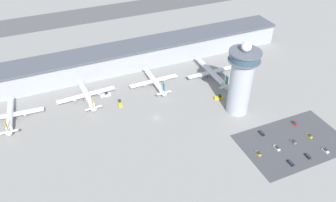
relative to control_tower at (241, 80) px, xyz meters
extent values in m
plane|color=gray|center=(-52.82, 13.94, -24.88)|extent=(1000.00, 1000.00, 0.00)
cube|color=#A3A8B2|center=(-52.82, 83.94, -16.58)|extent=(274.24, 22.00, 16.59)
cube|color=#4C515B|center=(-52.82, 83.94, -7.49)|extent=(274.24, 25.00, 1.60)
cube|color=#515154|center=(-52.82, 204.65, -24.87)|extent=(411.36, 44.00, 0.01)
cylinder|color=#ADB2BC|center=(0.00, 0.00, -5.52)|extent=(14.33, 14.33, 38.71)
cylinder|color=#565B66|center=(0.00, 0.00, 14.23)|extent=(20.07, 20.07, 0.80)
cylinder|color=#334C60|center=(0.00, 0.00, 16.87)|extent=(18.47, 18.47, 4.47)
cylinder|color=#565B66|center=(0.00, 0.00, 19.60)|extent=(20.07, 20.07, 1.00)
sphere|color=white|center=(0.00, 0.00, 23.23)|extent=(6.25, 6.25, 6.25)
cube|color=#424247|center=(14.52, -39.84, -24.87)|extent=(64.00, 40.00, 0.01)
cylinder|color=silver|center=(-140.73, 48.92, -20.33)|extent=(5.94, 28.08, 3.95)
cone|color=silver|center=(-139.60, 64.59, -20.33)|extent=(4.19, 3.83, 3.95)
cone|color=silver|center=(-141.90, 32.66, -20.33)|extent=(3.89, 4.98, 3.55)
cube|color=silver|center=(-140.69, 49.48, -21.02)|extent=(42.05, 7.40, 0.44)
cylinder|color=#A8A8B2|center=(-131.85, 49.84, -22.22)|extent=(2.48, 4.49, 2.17)
cube|color=orange|center=(-141.97, 31.71, -15.20)|extent=(0.50, 2.81, 6.32)
cube|color=silver|center=(-142.00, 31.32, -19.94)|extent=(11.17, 2.79, 0.24)
cylinder|color=black|center=(-139.81, 61.62, -23.59)|extent=(0.28, 0.28, 2.57)
cylinder|color=black|center=(-137.99, 48.48, -23.59)|extent=(0.28, 0.28, 2.57)
cylinder|color=black|center=(-143.50, 48.88, -23.59)|extent=(0.28, 0.28, 2.57)
cylinder|color=white|center=(-90.49, 51.65, -20.07)|extent=(5.67, 28.03, 4.09)
cone|color=white|center=(-91.38, 67.39, -20.07)|extent=(4.29, 3.91, 4.09)
cone|color=white|center=(-89.55, 35.30, -20.07)|extent=(3.96, 5.11, 3.68)
cube|color=white|center=(-90.52, 52.21, -20.79)|extent=(41.59, 6.75, 0.44)
cylinder|color=#A8A8B2|center=(-99.25, 52.71, -22.02)|extent=(2.50, 4.62, 2.25)
cylinder|color=#A8A8B2|center=(-81.89, 53.70, -22.02)|extent=(2.50, 4.62, 2.25)
cube|color=orange|center=(-89.50, 34.32, -14.75)|extent=(0.46, 2.81, 6.55)
cube|color=white|center=(-89.47, 33.92, -19.66)|extent=(11.55, 2.65, 0.24)
cylinder|color=black|center=(-91.21, 64.35, -23.50)|extent=(0.28, 0.28, 2.76)
cylinder|color=black|center=(-87.61, 51.57, -23.50)|extent=(0.28, 0.28, 2.76)
cylinder|color=black|center=(-93.33, 51.25, -23.50)|extent=(0.28, 0.28, 2.76)
cylinder|color=white|center=(-40.16, 50.35, -20.70)|extent=(4.65, 28.78, 3.93)
cone|color=white|center=(-40.57, 66.46, -20.70)|extent=(4.02, 3.63, 3.93)
cone|color=white|center=(-39.74, 33.66, -20.70)|extent=(3.65, 4.80, 3.54)
cube|color=white|center=(-40.18, 50.93, -21.39)|extent=(38.11, 5.36, 0.44)
cylinder|color=#A8A8B2|center=(-48.18, 51.72, -22.58)|extent=(2.27, 4.37, 2.16)
cylinder|color=#A8A8B2|center=(-32.22, 52.13, -22.58)|extent=(2.27, 4.37, 2.16)
cube|color=#197FB2|center=(-39.72, 32.71, -15.60)|extent=(0.37, 2.81, 6.29)
cube|color=white|center=(-39.71, 32.31, -20.31)|extent=(11.05, 2.28, 0.24)
cylinder|color=black|center=(-40.50, 63.49, -23.77)|extent=(0.28, 0.28, 2.21)
cylinder|color=black|center=(-37.41, 50.20, -23.77)|extent=(0.28, 0.28, 2.21)
cylinder|color=black|center=(-42.91, 50.06, -23.77)|extent=(0.28, 0.28, 2.21)
cylinder|color=silver|center=(4.54, 43.79, -20.36)|extent=(4.52, 36.63, 4.13)
cone|color=silver|center=(4.32, 63.94, -20.36)|extent=(4.17, 3.76, 4.13)
cone|color=silver|center=(4.76, 23.02, -20.36)|extent=(3.77, 4.99, 3.71)
cube|color=silver|center=(4.53, 44.52, -21.08)|extent=(38.94, 4.82, 0.44)
cylinder|color=#A8A8B2|center=(-3.65, 45.43, -22.33)|extent=(2.32, 4.56, 2.27)
cylinder|color=#A8A8B2|center=(12.68, 45.61, -22.33)|extent=(2.32, 4.56, 2.27)
cube|color=#14704C|center=(4.77, 22.03, -14.99)|extent=(0.33, 2.80, 6.60)
cube|color=silver|center=(4.78, 21.63, -19.95)|extent=(11.57, 2.13, 0.24)
cylinder|color=black|center=(4.35, 60.88, -23.65)|extent=(0.28, 0.28, 2.45)
cylinder|color=black|center=(7.43, 43.75, -23.65)|extent=(0.28, 0.28, 2.45)
cylinder|color=black|center=(1.65, 43.69, -23.65)|extent=(0.28, 0.28, 2.45)
cube|color=black|center=(-70.70, 37.89, -24.82)|extent=(2.86, 6.41, 0.12)
cube|color=gold|center=(-70.70, 37.89, -24.09)|extent=(3.09, 7.60, 1.57)
cube|color=#232D38|center=(-70.61, 38.62, -22.66)|extent=(2.20, 2.43, 1.29)
cube|color=black|center=(-77.47, 51.54, -24.82)|extent=(6.32, 2.95, 0.12)
cube|color=silver|center=(-77.47, 51.54, -24.11)|extent=(7.49, 3.16, 1.54)
cube|color=#232D38|center=(-76.74, 51.47, -22.71)|extent=(2.39, 2.36, 1.26)
cube|color=black|center=(-4.36, 16.07, -24.82)|extent=(5.77, 3.71, 0.12)
cube|color=gold|center=(-4.36, 16.07, -24.04)|extent=(6.77, 4.06, 1.67)
cube|color=#232D38|center=(-3.75, 15.92, -22.52)|extent=(2.40, 2.67, 1.37)
cube|color=black|center=(1.61, -53.08, -24.82)|extent=(1.91, 3.91, 0.12)
cube|color=black|center=(1.61, -53.08, -24.48)|extent=(2.01, 4.64, 0.80)
cube|color=#232D38|center=(1.61, -52.97, -23.75)|extent=(1.71, 2.57, 0.65)
cube|color=black|center=(26.92, -53.27, -24.82)|extent=(1.85, 3.75, 0.12)
cube|color=silver|center=(26.92, -53.27, -24.44)|extent=(1.93, 4.46, 0.88)
cube|color=#232D38|center=(26.92, -53.16, -23.64)|extent=(1.68, 2.46, 0.72)
cube|color=black|center=(26.76, -26.62, -24.82)|extent=(1.79, 4.03, 0.12)
cube|color=red|center=(26.76, -26.62, -24.50)|extent=(1.88, 4.78, 0.74)
cube|color=#232D38|center=(26.76, -26.50, -23.83)|extent=(1.61, 2.65, 0.61)
cube|color=black|center=(14.61, -40.01, -24.82)|extent=(1.78, 3.42, 0.12)
cube|color=slate|center=(14.61, -40.01, -24.46)|extent=(1.86, 4.07, 0.83)
cube|color=#232D38|center=(14.62, -40.11, -23.71)|extent=(1.63, 2.24, 0.68)
cube|color=black|center=(2.09, -40.37, -24.82)|extent=(1.80, 3.98, 0.12)
cube|color=silver|center=(2.09, -40.37, -24.46)|extent=(1.88, 4.73, 0.83)
cube|color=#232D38|center=(2.08, -40.48, -23.71)|extent=(1.64, 2.61, 0.68)
cube|color=black|center=(1.48, -26.22, -24.82)|extent=(1.84, 3.89, 0.12)
cube|color=black|center=(1.48, -26.22, -24.47)|extent=(1.93, 4.62, 0.81)
cube|color=#232D38|center=(1.47, -26.11, -23.73)|extent=(1.67, 2.55, 0.67)
cube|color=black|center=(-10.73, -39.82, -24.82)|extent=(1.75, 3.39, 0.12)
cube|color=gold|center=(-10.73, -39.82, -24.50)|extent=(1.83, 4.03, 0.76)
cube|color=#232D38|center=(-10.73, -39.92, -23.80)|extent=(1.59, 2.23, 0.62)
cube|color=black|center=(27.13, -39.71, -24.82)|extent=(1.78, 3.67, 0.12)
cube|color=gold|center=(27.13, -39.71, -24.50)|extent=(1.88, 4.37, 0.76)
cube|color=#232D38|center=(27.13, -39.81, -23.81)|extent=(1.60, 2.42, 0.62)
cube|color=black|center=(14.12, -52.74, -24.82)|extent=(1.73, 3.44, 0.12)
cube|color=black|center=(14.12, -52.74, -24.48)|extent=(1.81, 4.10, 0.79)
cube|color=#232D38|center=(14.13, -52.64, -23.76)|extent=(1.57, 2.26, 0.65)
camera|label=1|loc=(-111.11, -141.58, 113.61)|focal=35.00mm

